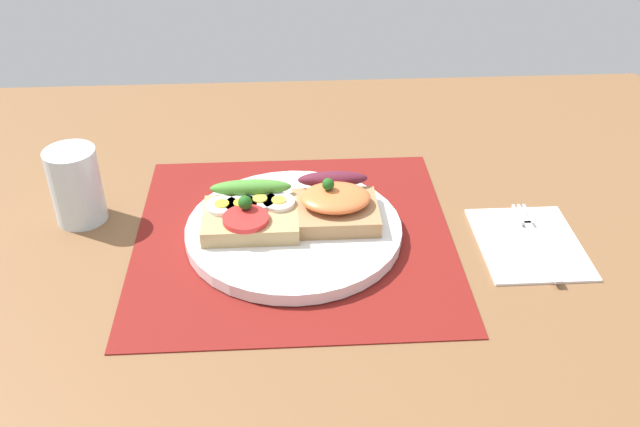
% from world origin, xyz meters
% --- Properties ---
extents(ground_plane, '(1.20, 0.90, 0.03)m').
position_xyz_m(ground_plane, '(0.00, 0.00, -0.02)').
color(ground_plane, brown).
extents(placemat, '(0.36, 0.36, 0.00)m').
position_xyz_m(placemat, '(0.00, 0.00, 0.00)').
color(placemat, maroon).
rests_on(placemat, ground_plane).
extents(plate, '(0.25, 0.25, 0.01)m').
position_xyz_m(plate, '(0.00, 0.00, 0.01)').
color(plate, white).
rests_on(plate, placemat).
extents(sandwich_egg_tomato, '(0.11, 0.09, 0.04)m').
position_xyz_m(sandwich_egg_tomato, '(-0.05, 0.00, 0.03)').
color(sandwich_egg_tomato, tan).
rests_on(sandwich_egg_tomato, plate).
extents(sandwich_salmon, '(0.10, 0.10, 0.05)m').
position_xyz_m(sandwich_salmon, '(0.05, 0.02, 0.04)').
color(sandwich_salmon, '#A97C51').
rests_on(sandwich_salmon, plate).
extents(napkin, '(0.11, 0.14, 0.01)m').
position_xyz_m(napkin, '(0.27, -0.03, 0.00)').
color(napkin, white).
rests_on(napkin, ground_plane).
extents(fork, '(0.02, 0.15, 0.00)m').
position_xyz_m(fork, '(0.27, -0.03, 0.01)').
color(fork, '#B7B7BC').
rests_on(fork, napkin).
extents(drinking_glass, '(0.06, 0.06, 0.09)m').
position_xyz_m(drinking_glass, '(-0.25, 0.05, 0.05)').
color(drinking_glass, silver).
rests_on(drinking_glass, ground_plane).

